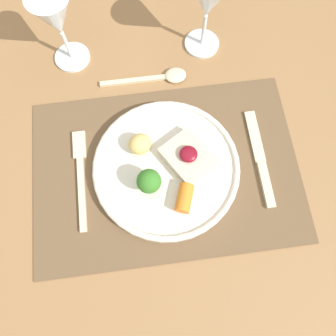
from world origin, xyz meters
TOP-DOWN VIEW (x-y plane):
  - ground_plane at (0.00, 0.00)m, footprint 8.00×8.00m
  - dining_table at (0.00, 0.00)m, footprint 1.21×1.15m
  - placemat at (0.00, 0.00)m, footprint 0.49×0.34m
  - dinner_plate at (0.00, -0.00)m, footprint 0.27×0.27m
  - fork at (-0.16, 0.02)m, footprint 0.02×0.19m
  - knife at (0.18, -0.01)m, footprint 0.02×0.19m
  - spoon at (0.02, 0.20)m, footprint 0.18×0.04m
  - wine_glass_near at (0.11, 0.27)m, footprint 0.08×0.08m
  - wine_glass_far at (-0.16, 0.27)m, footprint 0.08×0.08m

SIDE VIEW (x-z plane):
  - ground_plane at x=0.00m, z-range 0.00..0.00m
  - dining_table at x=0.00m, z-range 0.28..1.01m
  - placemat at x=0.00m, z-range 0.73..0.74m
  - spoon at x=0.02m, z-range 0.73..0.74m
  - knife at x=0.18m, z-range 0.73..0.74m
  - fork at x=-0.16m, z-range 0.74..0.74m
  - dinner_plate at x=0.00m, z-range 0.72..0.79m
  - wine_glass_far at x=-0.16m, z-range 0.76..0.92m
  - wine_glass_near at x=0.11m, z-range 0.77..0.93m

